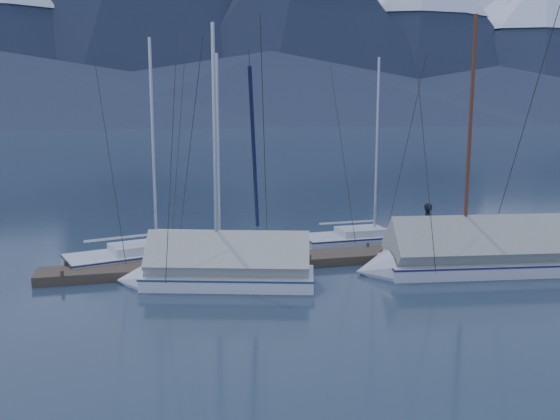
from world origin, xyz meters
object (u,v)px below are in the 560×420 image
Objects in this scene: sailboat_open_left at (169,254)px; sailboat_open_mid at (231,251)px; person at (428,226)px; sailboat_covered_near at (459,259)px; sailboat_open_right at (384,239)px; sailboat_covered_far at (213,272)px.

sailboat_open_left is 1.06× the size of sailboat_open_mid.
sailboat_open_left is 5.09× the size of person.
sailboat_open_left is 11.45m from sailboat_covered_near.
sailboat_open_mid is 0.87× the size of sailboat_covered_near.
sailboat_open_mid is (2.57, -0.07, -0.01)m from sailboat_open_left.
sailboat_covered_near is (10.37, -4.85, 0.35)m from sailboat_open_left.
sailboat_covered_near is 5.49× the size of person.
sailboat_open_right is at bearing 28.89° from person.
sailboat_open_mid is 9.16m from sailboat_covered_near.
person is (0.07, 2.51, 0.77)m from sailboat_covered_near.
sailboat_open_left is at bearing -176.55° from sailboat_open_right.
sailboat_covered_far is at bearing 117.73° from person.
sailboat_open_mid is 4.30m from sailboat_covered_far.
sailboat_covered_near is at bearing -31.47° from sailboat_open_mid.
sailboat_open_right is 3.20m from person.
sailboat_open_mid is at bearing -174.79° from sailboat_open_right.
sailboat_open_left is at bearing 94.08° from person.
sailboat_covered_near is at bearing -25.03° from sailboat_open_left.
sailboat_open_left is 4.32m from sailboat_covered_far.
sailboat_open_left reaches higher than sailboat_open_mid.
sailboat_open_mid is 0.93× the size of sailboat_covered_far.
person is at bearing -16.05° from sailboat_open_mid.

